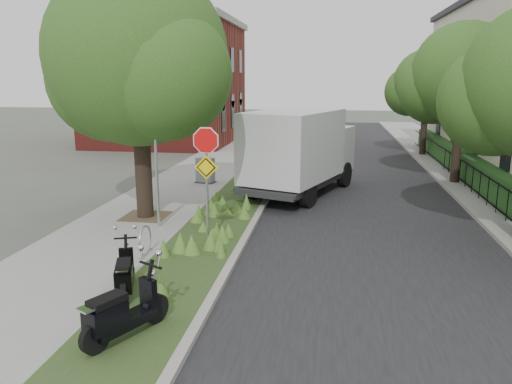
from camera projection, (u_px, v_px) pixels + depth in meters
ground at (256, 257)px, 12.65m from camera, size 120.00×120.00×0.00m
sidewalk_near at (198, 175)px, 22.89m from camera, size 3.50×60.00×0.12m
verge at (257, 177)px, 22.49m from camera, size 2.00×60.00×0.12m
kerb_near at (279, 178)px, 22.34m from camera, size 0.20×60.00×0.13m
road at (358, 181)px, 21.84m from camera, size 7.00×60.00×0.01m
kerb_far at (442, 183)px, 21.31m from camera, size 0.20×60.00×0.13m
footpath_far at (483, 184)px, 21.06m from camera, size 3.20×60.00×0.12m
street_tree_main at (136, 65)px, 14.93m from camera, size 6.21×5.54×7.66m
bare_post at (156, 160)px, 14.38m from camera, size 0.08×0.08×4.00m
bike_hoop at (145, 241)px, 12.35m from camera, size 0.06×0.78×0.77m
sign_assembly at (206, 161)px, 12.89m from camera, size 0.94×0.08×3.22m
fence_far at (460, 169)px, 21.07m from camera, size 0.04×24.00×1.00m
hedge_far at (477, 169)px, 20.97m from camera, size 1.00×24.00×1.10m
brick_building at (168, 81)px, 34.30m from camera, size 9.40×10.40×8.30m
far_tree_b at (461, 79)px, 20.33m from camera, size 4.83×4.31×6.56m
far_tree_c at (426, 87)px, 28.13m from camera, size 4.37×3.89×5.93m
scooter_near at (125, 278)px, 10.05m from camera, size 0.69×1.57×0.77m
scooter_far at (117, 318)px, 8.26m from camera, size 0.99×1.67×0.87m
box_truck at (299, 148)px, 19.00m from camera, size 4.30×6.57×2.78m
utility_cabinet at (205, 171)px, 20.94m from camera, size 0.89×0.71×1.05m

